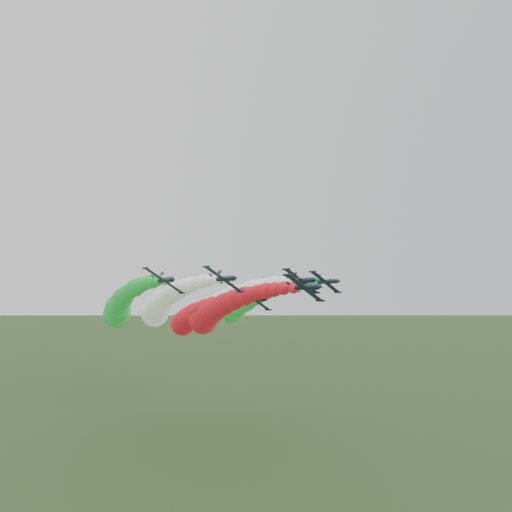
# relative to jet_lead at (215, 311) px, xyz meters

# --- Properties ---
(ground) EXTENTS (3000.00, 3000.00, 0.00)m
(ground) POSITION_rel_jet_lead_xyz_m (-5.93, -38.61, -36.21)
(ground) COLOR #375A27
(ground) RESTS_ON ground
(jet_lead) EXTENTS (16.41, 70.69, 15.54)m
(jet_lead) POSITION_rel_jet_lead_xyz_m (0.00, 0.00, 0.00)
(jet_lead) COLOR #111C34
(jet_lead) RESTS_ON ground
(jet_inner_left) EXTENTS (16.31, 70.59, 15.44)m
(jet_inner_left) POSITION_rel_jet_lead_xyz_m (-10.69, 11.62, 1.81)
(jet_inner_left) COLOR #111C34
(jet_inner_left) RESTS_ON ground
(jet_inner_right) EXTENTS (16.07, 70.35, 15.20)m
(jet_inner_right) POSITION_rel_jet_lead_xyz_m (5.60, 8.13, 1.66)
(jet_inner_right) COLOR #111C34
(jet_inner_right) RESTS_ON ground
(jet_outer_left) EXTENTS (16.26, 70.54, 15.39)m
(jet_outer_left) POSITION_rel_jet_lead_xyz_m (-20.55, 17.65, 1.57)
(jet_outer_left) COLOR #111C34
(jet_outer_left) RESTS_ON ground
(jet_outer_right) EXTENTS (16.04, 70.32, 15.17)m
(jet_outer_right) POSITION_rel_jet_lead_xyz_m (18.58, 16.06, 1.89)
(jet_outer_right) COLOR #111C34
(jet_outer_right) RESTS_ON ground
(jet_trail) EXTENTS (16.24, 70.52, 15.37)m
(jet_trail) POSITION_rel_jet_lead_xyz_m (3.54, 23.24, -2.23)
(jet_trail) COLOR #111C34
(jet_trail) RESTS_ON ground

